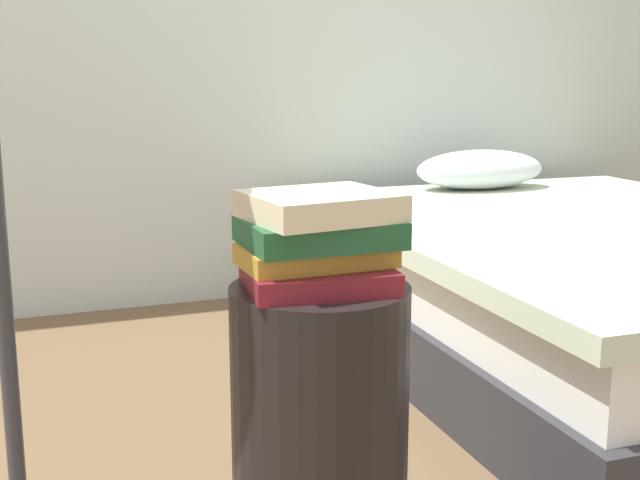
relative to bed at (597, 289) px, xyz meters
The scene contains 6 objects.
bed is the anchor object (origin of this frame).
side_table 1.53m from the bed, 147.25° to the right, with size 0.32×0.32×0.57m, color black.
book_maroon 1.59m from the bed, 147.10° to the right, with size 0.25×0.20×0.04m, color maroon.
book_ochre 1.59m from the bed, 147.54° to the right, with size 0.26×0.15×0.04m, color #B7842D.
book_forest 1.59m from the bed, 147.43° to the right, with size 0.26×0.20×0.05m, color #1E512D.
book_cream 1.61m from the bed, 147.20° to the right, with size 0.24×0.21×0.05m, color beige.
Camera 1 is at (-0.50, -1.33, 0.95)m, focal length 46.77 mm.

